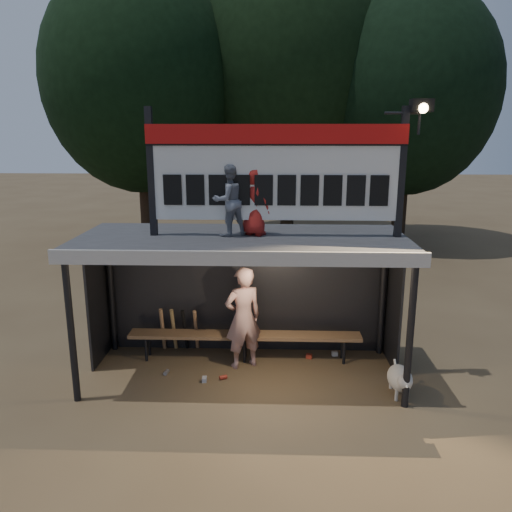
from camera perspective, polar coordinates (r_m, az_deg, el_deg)
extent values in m
plane|color=brown|center=(8.40, -1.50, -13.34)|extent=(80.00, 80.00, 0.00)
imported|color=silver|center=(8.32, -1.48, -7.06)|extent=(0.75, 0.64, 1.74)
imported|color=slate|center=(7.54, -3.11, 6.37)|extent=(0.66, 0.63, 1.08)
imported|color=maroon|center=(7.58, -0.17, 6.23)|extent=(0.60, 0.55, 1.03)
cube|color=#373739|center=(7.63, -1.61, 1.91)|extent=(5.00, 2.00, 0.12)
cube|color=beige|center=(6.65, -2.15, -0.27)|extent=(5.10, 0.06, 0.20)
cylinder|color=black|center=(7.67, -20.38, -8.01)|extent=(0.10, 0.10, 2.20)
cylinder|color=black|center=(7.36, 17.20, -8.67)|extent=(0.10, 0.10, 2.20)
cylinder|color=black|center=(9.25, -16.24, -3.92)|extent=(0.10, 0.10, 2.20)
cylinder|color=black|center=(9.00, 14.29, -4.29)|extent=(0.10, 0.10, 2.20)
cube|color=black|center=(8.90, -1.15, -4.05)|extent=(5.00, 0.04, 2.20)
cube|color=black|center=(8.93, -17.63, -4.68)|extent=(0.04, 1.00, 2.20)
cube|color=black|center=(8.66, 15.49, -5.11)|extent=(0.04, 1.00, 2.20)
cylinder|color=black|center=(8.63, -1.19, 2.59)|extent=(5.00, 0.06, 0.06)
cube|color=black|center=(7.69, -11.88, 9.32)|extent=(0.10, 0.10, 1.90)
cube|color=black|center=(7.70, 16.29, 9.07)|extent=(0.10, 0.10, 1.90)
cube|color=silver|center=(7.47, 2.22, 9.47)|extent=(3.80, 0.08, 1.40)
cube|color=#B90F0D|center=(7.40, 2.26, 13.77)|extent=(3.80, 0.04, 0.28)
cube|color=black|center=(7.40, 2.25, 12.60)|extent=(3.80, 0.02, 0.03)
cube|color=black|center=(7.60, -9.51, 7.47)|extent=(0.27, 0.03, 0.45)
cube|color=black|center=(7.54, -6.96, 7.51)|extent=(0.27, 0.03, 0.45)
cube|color=black|center=(7.49, -4.37, 7.53)|extent=(0.27, 0.03, 0.45)
cube|color=black|center=(7.46, -1.75, 7.54)|extent=(0.27, 0.03, 0.45)
cube|color=black|center=(7.45, 0.89, 7.53)|extent=(0.27, 0.03, 0.45)
cube|color=black|center=(7.45, 3.52, 7.51)|extent=(0.27, 0.03, 0.45)
cube|color=black|center=(7.47, 6.15, 7.47)|extent=(0.27, 0.03, 0.45)
cube|color=black|center=(7.50, 8.77, 7.42)|extent=(0.27, 0.03, 0.45)
cube|color=black|center=(7.55, 11.35, 7.35)|extent=(0.27, 0.03, 0.45)
cube|color=black|center=(7.61, 13.90, 7.27)|extent=(0.27, 0.03, 0.45)
cylinder|color=black|center=(7.67, 16.37, 15.41)|extent=(0.50, 0.04, 0.04)
cylinder|color=black|center=(7.73, 18.14, 14.16)|extent=(0.04, 0.04, 0.30)
cube|color=black|center=(7.69, 18.39, 16.01)|extent=(0.30, 0.22, 0.18)
sphere|color=#FFD88C|center=(7.61, 18.56, 15.73)|extent=(0.14, 0.14, 0.14)
cube|color=olive|center=(8.71, -1.30, -9.04)|extent=(4.00, 0.35, 0.06)
cylinder|color=black|center=(8.95, -12.45, -10.31)|extent=(0.05, 0.05, 0.45)
cylinder|color=black|center=(9.16, -12.08, -9.70)|extent=(0.05, 0.05, 0.45)
cylinder|color=black|center=(8.69, -1.33, -10.72)|extent=(0.05, 0.05, 0.45)
cylinder|color=black|center=(8.91, -1.24, -10.07)|extent=(0.05, 0.05, 0.45)
cylinder|color=black|center=(8.76, 10.03, -10.72)|extent=(0.05, 0.05, 0.45)
cylinder|color=black|center=(8.98, 9.82, -10.08)|extent=(0.05, 0.05, 0.45)
cylinder|color=#302015|center=(18.12, -12.40, 7.39)|extent=(0.50, 0.50, 3.74)
ellipsoid|color=black|center=(18.09, -13.04, 18.96)|extent=(6.46, 6.46, 7.48)
cylinder|color=black|center=(19.04, 3.62, 8.66)|extent=(0.50, 0.50, 4.18)
ellipsoid|color=black|center=(19.10, 3.82, 20.95)|extent=(7.22, 7.22, 8.36)
cylinder|color=black|center=(18.63, 16.17, 7.00)|extent=(0.50, 0.50, 3.52)
ellipsoid|color=black|center=(18.56, 16.93, 17.58)|extent=(6.08, 6.08, 7.04)
ellipsoid|color=silver|center=(8.00, 16.10, -13.25)|extent=(0.36, 0.58, 0.36)
sphere|color=silver|center=(7.72, 16.65, -13.60)|extent=(0.22, 0.22, 0.22)
cone|color=beige|center=(7.64, 16.83, -14.07)|extent=(0.10, 0.10, 0.10)
cone|color=beige|center=(7.64, 16.37, -13.02)|extent=(0.06, 0.06, 0.07)
cone|color=beige|center=(7.67, 17.12, -12.98)|extent=(0.06, 0.06, 0.07)
cylinder|color=beige|center=(7.91, 15.75, -15.03)|extent=(0.05, 0.05, 0.18)
cylinder|color=beige|center=(7.95, 16.91, -14.97)|extent=(0.05, 0.05, 0.18)
cylinder|color=white|center=(8.22, 15.16, -13.83)|extent=(0.05, 0.05, 0.18)
cylinder|color=beige|center=(8.25, 16.27, -13.78)|extent=(0.05, 0.05, 0.18)
cylinder|color=white|center=(8.23, 15.64, -11.88)|extent=(0.04, 0.16, 0.14)
cylinder|color=#A6774D|center=(9.17, -10.62, -8.22)|extent=(0.07, 0.27, 0.84)
cylinder|color=#A3814C|center=(9.13, -9.38, -8.27)|extent=(0.07, 0.30, 0.83)
cylinder|color=black|center=(9.09, -8.13, -8.31)|extent=(0.09, 0.33, 0.83)
cylinder|color=#9F714A|center=(9.06, -6.87, -8.35)|extent=(0.08, 0.35, 0.82)
cube|color=#B7331F|center=(8.96, 6.08, -11.32)|extent=(0.12, 0.10, 0.08)
cylinder|color=#B9BABE|center=(8.51, -10.21, -12.94)|extent=(0.09, 0.13, 0.07)
cube|color=silver|center=(9.11, 8.98, -10.96)|extent=(0.11, 0.08, 0.08)
cylinder|color=#A72C1C|center=(8.24, -3.76, -13.66)|extent=(0.14, 0.11, 0.07)
cube|color=#ABACB0|center=(8.20, -5.92, -13.85)|extent=(0.08, 0.10, 0.08)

